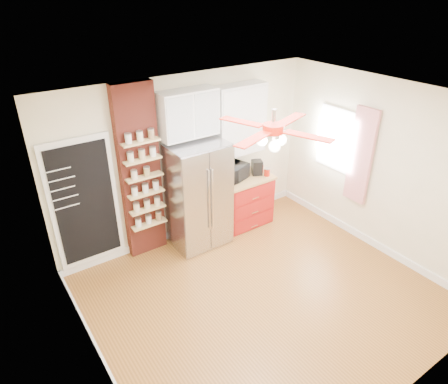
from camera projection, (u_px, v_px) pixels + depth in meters
floor at (263, 295)px, 5.57m from camera, size 4.50×4.50×0.00m
ceiling at (275, 105)px, 4.30m from camera, size 4.50×4.50×0.00m
wall_back at (187, 159)px, 6.39m from camera, size 4.50×0.02×2.70m
wall_front at (417, 309)px, 3.48m from camera, size 4.50×0.02×2.70m
wall_left at (88, 281)px, 3.81m from camera, size 0.02×4.00×2.70m
wall_right at (382, 169)px, 6.06m from camera, size 0.02×4.00×2.70m
chalkboard at (85, 203)px, 5.63m from camera, size 0.95×0.05×1.95m
brick_pillar at (140, 174)px, 5.90m from camera, size 0.60×0.16×2.70m
fridge at (198, 195)px, 6.32m from camera, size 0.90×0.70×1.75m
upper_glass_cabinet at (188, 114)px, 5.86m from camera, size 0.90×0.35×0.70m
red_cabinet at (244, 200)px, 7.04m from camera, size 0.94×0.64×0.90m
upper_shelf_unit at (240, 120)px, 6.49m from camera, size 0.90×0.30×1.15m
window at (337, 139)px, 6.61m from camera, size 0.04×0.75×1.05m
curtain at (361, 156)px, 6.23m from camera, size 0.06×0.40×1.55m
ceiling_fan at (273, 129)px, 4.43m from camera, size 1.40×1.40×0.44m
toaster_oven at (234, 172)px, 6.70m from camera, size 0.55×0.45×0.26m
coffee_maker at (257, 167)px, 6.88m from camera, size 0.23×0.23×0.25m
canister_left at (267, 172)px, 6.85m from camera, size 0.12×0.12×0.13m
canister_right at (261, 168)px, 6.96m from camera, size 0.12×0.12×0.15m
pantry_jar_oats at (134, 175)px, 5.68m from camera, size 0.11×0.11×0.12m
pantry_jar_beans at (147, 172)px, 5.77m from camera, size 0.11×0.11×0.12m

